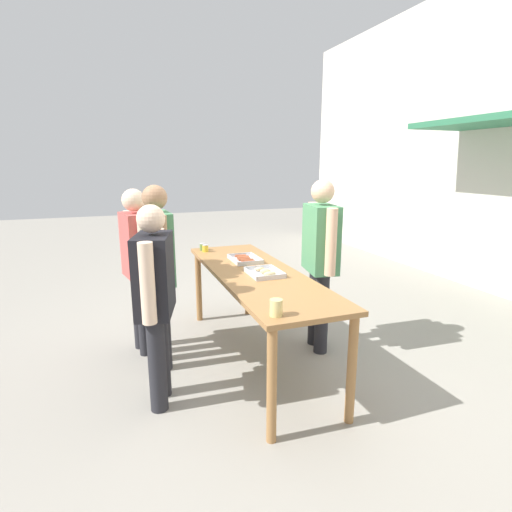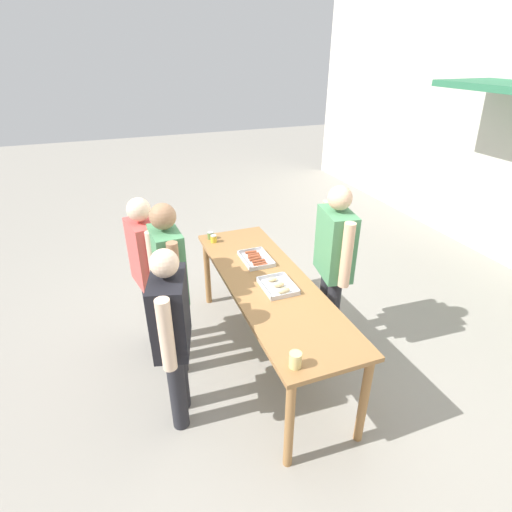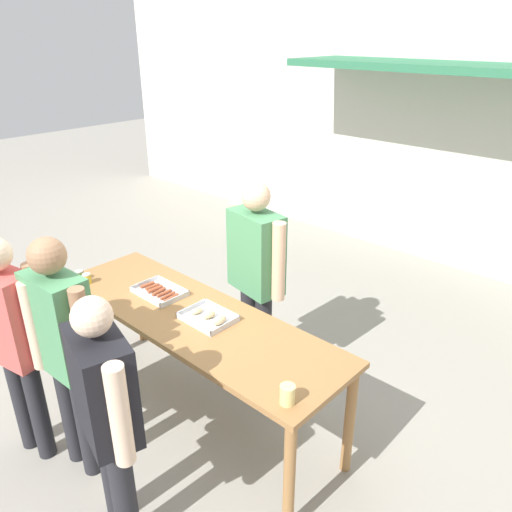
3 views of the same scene
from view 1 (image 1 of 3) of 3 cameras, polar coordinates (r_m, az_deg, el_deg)
ground_plane at (r=4.07m, az=0.00°, el=-14.38°), size 24.00×24.00×0.00m
serving_table at (r=3.77m, az=0.00°, el=-3.72°), size 2.46×0.75×0.89m
food_tray_sausages at (r=4.14m, az=-1.58°, el=-0.51°), size 0.40×0.28×0.04m
food_tray_buns at (r=3.63m, az=1.29°, el=-2.42°), size 0.36×0.28×0.06m
condiment_jar_mustard at (r=4.69m, az=-7.62°, el=1.33°), size 0.07×0.07×0.08m
condiment_jar_ketchup at (r=4.60m, az=-7.25°, el=1.11°), size 0.07×0.07×0.08m
beer_cup at (r=2.67m, az=2.90°, el=-7.39°), size 0.09×0.09×0.11m
person_server_behind_table at (r=3.99m, az=9.18°, el=0.58°), size 0.65×0.32×1.73m
person_customer_holding_hotdog at (r=4.05m, az=-16.60°, el=-0.21°), size 0.57×0.30×1.65m
person_customer_with_cup at (r=3.12m, az=-14.21°, el=-4.92°), size 0.64×0.36×1.59m
person_customer_waiting_in_line at (r=3.71m, az=-13.79°, el=-0.78°), size 0.60×0.25×1.70m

